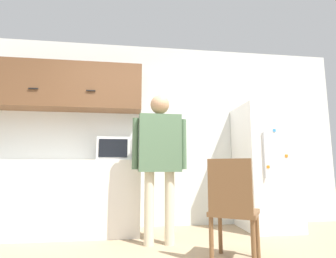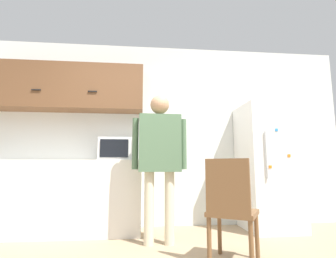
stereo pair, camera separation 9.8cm
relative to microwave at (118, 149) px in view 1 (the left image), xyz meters
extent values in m
cube|color=silver|center=(0.42, 0.40, 0.28)|extent=(6.00, 0.06, 2.70)
cube|color=silver|center=(-0.74, 0.05, -0.61)|extent=(2.09, 0.63, 0.93)
cube|color=brown|center=(-0.74, 0.19, 0.88)|extent=(2.09, 0.36, 0.65)
cube|color=black|center=(-1.11, -0.01, 0.78)|extent=(0.12, 0.01, 0.01)
cube|color=black|center=(-0.38, -0.01, 0.78)|extent=(0.12, 0.01, 0.01)
cube|color=white|center=(0.00, 0.00, 0.00)|extent=(0.50, 0.38, 0.29)
cube|color=black|center=(-0.04, -0.19, 0.00)|extent=(0.35, 0.01, 0.23)
cube|color=#B2B2B2|center=(0.21, -0.19, 0.00)|extent=(0.07, 0.01, 0.23)
cylinder|color=beige|center=(0.39, -0.54, -0.68)|extent=(0.11, 0.11, 0.78)
cylinder|color=beige|center=(0.62, -0.53, -0.68)|extent=(0.11, 0.11, 0.78)
cube|color=#4C6B4C|center=(0.50, -0.53, 0.04)|extent=(0.48, 0.23, 0.65)
sphere|color=tan|center=(0.50, -0.53, 0.49)|extent=(0.22, 0.22, 0.22)
cylinder|color=#4C6B4C|center=(0.22, -0.54, 0.03)|extent=(0.07, 0.07, 0.58)
cylinder|color=#4C6B4C|center=(0.78, -0.53, 0.03)|extent=(0.07, 0.07, 0.58)
cube|color=white|center=(2.05, 0.00, -0.22)|extent=(0.69, 0.71, 1.71)
cylinder|color=silver|center=(1.86, -0.37, -0.08)|extent=(0.02, 0.02, 0.60)
cube|color=#338CDB|center=(2.02, -0.35, 0.24)|extent=(0.04, 0.01, 0.04)
cube|color=orange|center=(2.16, -0.35, -0.09)|extent=(0.04, 0.01, 0.04)
cube|color=orange|center=(1.90, -0.35, -0.23)|extent=(0.04, 0.01, 0.04)
cube|color=brown|center=(1.13, -1.13, -0.65)|extent=(0.57, 0.57, 0.04)
cylinder|color=brown|center=(1.37, -1.07, -0.87)|extent=(0.04, 0.04, 0.40)
cylinder|color=brown|center=(1.07, -0.88, -0.87)|extent=(0.04, 0.04, 0.40)
cylinder|color=brown|center=(1.19, -1.37, -0.87)|extent=(0.04, 0.04, 0.40)
cylinder|color=brown|center=(0.89, -1.18, -0.87)|extent=(0.04, 0.04, 0.40)
cube|color=brown|center=(1.04, -1.28, -0.39)|extent=(0.34, 0.23, 0.47)
camera|label=1|loc=(0.20, -3.51, -0.24)|focal=28.00mm
camera|label=2|loc=(0.30, -3.52, -0.24)|focal=28.00mm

